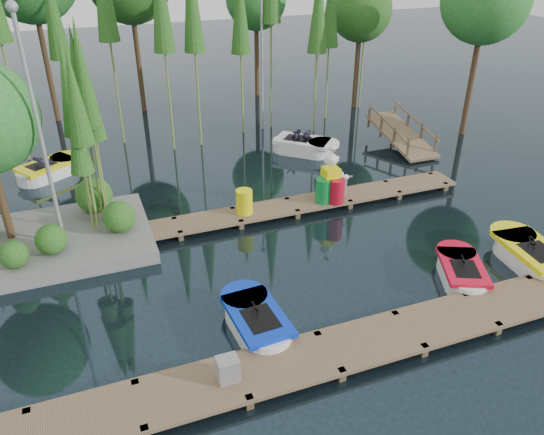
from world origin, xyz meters
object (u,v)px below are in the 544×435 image
object	(u,v)px
boat_blue	(256,322)
drum_cluster	(332,184)
island	(15,151)
boat_yellow_far	(48,170)
boat_red	(461,272)
yellow_barrel	(244,202)
utility_cabinet	(228,369)

from	to	relation	value
boat_blue	drum_cluster	xyz separation A→B (m)	(4.65, 5.27, 0.63)
island	boat_yellow_far	distance (m)	6.15
boat_red	boat_yellow_far	size ratio (longest dim) A/B	0.89
boat_blue	yellow_barrel	distance (m)	5.64
boat_red	boat_yellow_far	world-z (taller)	boat_yellow_far
boat_red	boat_blue	bearing A→B (deg)	-155.83
yellow_barrel	boat_yellow_far	bearing A→B (deg)	134.84
boat_blue	yellow_barrel	bearing A→B (deg)	71.54
boat_blue	boat_red	bearing A→B (deg)	-3.34
boat_blue	boat_yellow_far	size ratio (longest dim) A/B	0.91
boat_red	boat_yellow_far	xyz separation A→B (m)	(-10.83, 11.64, 0.06)
boat_blue	boat_yellow_far	world-z (taller)	boat_yellow_far
utility_cabinet	yellow_barrel	bearing A→B (deg)	69.08
yellow_barrel	island	bearing A→B (deg)	173.13
island	drum_cluster	size ratio (longest dim) A/B	3.37
boat_red	boat_yellow_far	distance (m)	15.90
utility_cabinet	yellow_barrel	xyz separation A→B (m)	(2.68, 7.00, 0.14)
island	boat_blue	distance (m)	8.54
drum_cluster	yellow_barrel	bearing A→B (deg)	177.22
island	utility_cabinet	xyz separation A→B (m)	(3.89, -7.79, -2.60)
drum_cluster	boat_blue	bearing A→B (deg)	-131.43
boat_yellow_far	yellow_barrel	size ratio (longest dim) A/B	3.62
utility_cabinet	boat_red	bearing A→B (deg)	12.05
boat_yellow_far	boat_red	bearing A→B (deg)	-60.49
island	yellow_barrel	bearing A→B (deg)	-6.87
boat_red	utility_cabinet	distance (m)	7.50
boat_yellow_far	boat_blue	bearing A→B (deg)	-81.42
yellow_barrel	drum_cluster	xyz separation A→B (m)	(3.17, -0.15, 0.17)
boat_blue	utility_cabinet	distance (m)	2.01
boat_yellow_far	drum_cluster	world-z (taller)	drum_cluster
boat_blue	utility_cabinet	world-z (taller)	utility_cabinet
boat_blue	boat_yellow_far	bearing A→B (deg)	108.80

